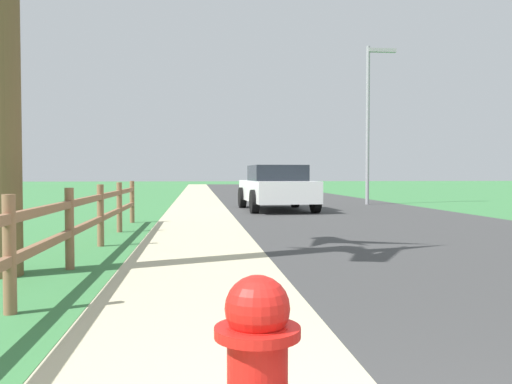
{
  "coord_description": "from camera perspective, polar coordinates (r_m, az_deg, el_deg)",
  "views": [
    {
      "loc": [
        -1.01,
        -0.81,
        1.2
      ],
      "look_at": [
        0.0,
        8.34,
        0.88
      ],
      "focal_mm": 37.32,
      "sensor_mm": 36.0,
      "label": 1
    }
  ],
  "objects": [
    {
      "name": "ground_plane",
      "position": [
        25.86,
        -4.06,
        -0.7
      ],
      "size": [
        120.0,
        120.0,
        0.0
      ],
      "primitive_type": "plane",
      "color": "#397840"
    },
    {
      "name": "road_asphalt",
      "position": [
        28.2,
        2.9,
        -0.47
      ],
      "size": [
        7.0,
        66.0,
        0.01
      ],
      "primitive_type": "cube",
      "color": "#3A3A3A",
      "rests_on": "ground"
    },
    {
      "name": "curb_concrete",
      "position": [
        27.91,
        -10.39,
        -0.53
      ],
      "size": [
        6.0,
        66.0,
        0.01
      ],
      "primitive_type": "cube",
      "color": "#BFB691",
      "rests_on": "ground"
    },
    {
      "name": "grass_verge",
      "position": [
        28.05,
        -13.45,
        -0.53
      ],
      "size": [
        5.0,
        66.0,
        0.0
      ],
      "primitive_type": "cube",
      "color": "#397840",
      "rests_on": "ground"
    },
    {
      "name": "rail_fence",
      "position": [
        7.0,
        -19.36,
        -3.08
      ],
      "size": [
        0.11,
        12.86,
        1.02
      ],
      "color": "brown",
      "rests_on": "ground"
    },
    {
      "name": "parked_suv_white",
      "position": [
        17.52,
        2.21,
        0.5
      ],
      "size": [
        2.29,
        4.49,
        1.48
      ],
      "color": "white",
      "rests_on": "ground"
    },
    {
      "name": "street_lamp",
      "position": [
        21.35,
        12.18,
        8.55
      ],
      "size": [
        1.17,
        0.2,
        6.14
      ],
      "color": "gray",
      "rests_on": "ground"
    }
  ]
}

